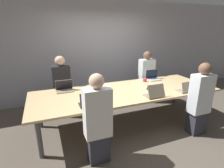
% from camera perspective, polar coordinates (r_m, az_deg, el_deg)
% --- Properties ---
extents(ground_plane, '(24.00, 24.00, 0.00)m').
position_cam_1_polar(ground_plane, '(4.03, 4.45, -12.35)').
color(ground_plane, brown).
extents(curtain_wall, '(12.00, 0.06, 2.80)m').
position_cam_1_polar(curtain_wall, '(5.19, -4.00, 10.87)').
color(curtain_wall, '#9999A3').
rests_on(curtain_wall, ground_plane).
extents(conference_table, '(3.89, 1.35, 0.76)m').
position_cam_1_polar(conference_table, '(3.73, 4.71, -2.87)').
color(conference_table, '#D6B77F').
rests_on(conference_table, ground_plane).
extents(laptop_near_right, '(0.32, 0.22, 0.22)m').
position_cam_1_polar(laptop_near_right, '(3.91, 23.08, -1.48)').
color(laptop_near_right, gray).
rests_on(laptop_near_right, conference_table).
extents(person_near_right, '(0.40, 0.24, 1.43)m').
position_cam_1_polar(person_near_right, '(3.76, 26.76, -4.80)').
color(person_near_right, '#2D2D38').
rests_on(person_near_right, ground_plane).
extents(cup_near_right, '(0.09, 0.09, 0.10)m').
position_cam_1_polar(cup_near_right, '(4.14, 24.96, -0.94)').
color(cup_near_right, brown).
rests_on(cup_near_right, conference_table).
extents(laptop_near_left, '(0.34, 0.25, 0.25)m').
position_cam_1_polar(laptop_near_left, '(2.98, -7.39, -5.86)').
color(laptop_near_left, '#333338').
rests_on(laptop_near_left, conference_table).
extents(person_near_left, '(0.40, 0.24, 1.43)m').
position_cam_1_polar(person_near_left, '(2.68, -4.72, -11.93)').
color(person_near_left, '#2D2D38').
rests_on(person_near_left, ground_plane).
extents(laptop_far_right, '(0.35, 0.25, 0.25)m').
position_cam_1_polar(laptop_far_right, '(4.60, 13.11, 2.34)').
color(laptop_far_right, '#B7B7BC').
rests_on(laptop_far_right, conference_table).
extents(person_far_right, '(0.40, 0.24, 1.43)m').
position_cam_1_polar(person_far_right, '(5.02, 11.08, 2.13)').
color(person_far_right, '#2D2D38').
rests_on(person_far_right, ground_plane).
extents(cup_far_right, '(0.09, 0.09, 0.08)m').
position_cam_1_polar(cup_far_right, '(4.39, 10.67, 1.30)').
color(cup_far_right, red).
rests_on(cup_far_right, conference_table).
extents(laptop_far_left, '(0.35, 0.23, 0.23)m').
position_cam_1_polar(laptop_far_left, '(3.79, -15.27, -1.20)').
color(laptop_far_left, gray).
rests_on(laptop_far_left, conference_table).
extents(person_far_left, '(0.40, 0.24, 1.43)m').
position_cam_1_polar(person_far_left, '(4.27, -15.96, -0.97)').
color(person_far_left, '#2D2D38').
rests_on(person_far_left, ground_plane).
extents(laptop_near_midright, '(0.35, 0.26, 0.25)m').
position_cam_1_polar(laptop_near_midright, '(3.43, 13.81, -3.00)').
color(laptop_near_midright, gray).
rests_on(laptop_near_midright, conference_table).
extents(stapler, '(0.11, 0.15, 0.05)m').
position_cam_1_polar(stapler, '(3.79, 12.40, -1.67)').
color(stapler, black).
rests_on(stapler, conference_table).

